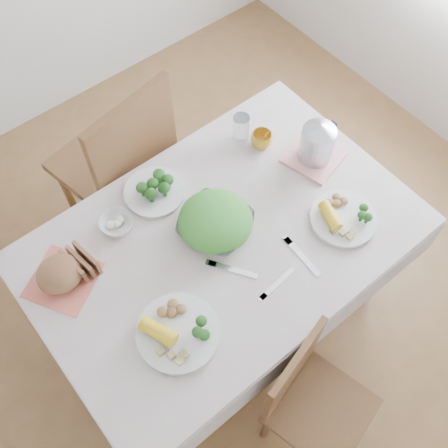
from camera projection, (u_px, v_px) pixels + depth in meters
floor at (223, 310)px, 2.71m from camera, size 3.60×3.60×0.00m
dining_table at (223, 279)px, 2.38m from camera, size 1.40×0.90×0.75m
tablecloth at (223, 238)px, 2.06m from camera, size 1.50×1.00×0.01m
chair_near at (324, 406)px, 2.01m from camera, size 0.44×0.44×0.80m
chair_far at (114, 168)px, 2.60m from camera, size 0.56×0.56×1.06m
salad_bowl at (215, 225)px, 2.04m from camera, size 0.36×0.36×0.07m
dinner_plate_left at (178, 333)px, 1.84m from camera, size 0.30×0.30×0.02m
dinner_plate_right at (343, 219)px, 2.08m from camera, size 0.38×0.38×0.02m
broccoli_plate at (155, 192)px, 2.15m from camera, size 0.33×0.33×0.02m
napkin at (63, 280)px, 1.96m from camera, size 0.32×0.32×0.00m
bread_loaf at (59, 273)px, 1.91m from camera, size 0.22×0.21×0.10m
fruit_bowl at (116, 224)px, 2.06m from camera, size 0.14×0.14×0.04m
yellow_mug at (262, 140)px, 2.26m from camera, size 0.11×0.11×0.07m
glass_tumbler at (241, 129)px, 2.25m from camera, size 0.08×0.08×0.14m
pink_tray at (314, 157)px, 2.25m from camera, size 0.26×0.26×0.02m
electric_kettle at (318, 140)px, 2.15m from camera, size 0.18×0.18×0.20m
fork_left at (233, 270)px, 1.98m from camera, size 0.13×0.18×0.00m
fork_right at (302, 256)px, 2.01m from camera, size 0.04×0.20×0.00m
knife at (277, 284)px, 1.95m from camera, size 0.18×0.03×0.00m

